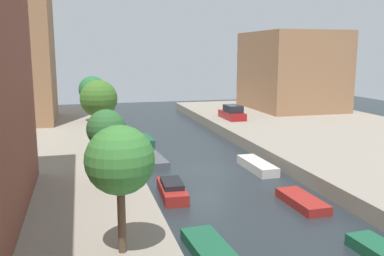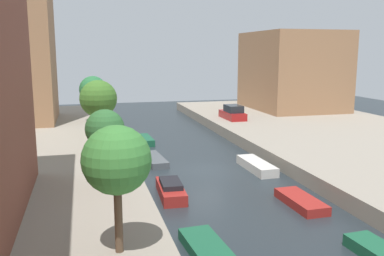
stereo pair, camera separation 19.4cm
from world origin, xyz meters
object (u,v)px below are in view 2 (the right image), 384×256
object	(u,v)px
street_tree_0	(117,161)
moored_boat_left_1	(210,253)
street_tree_3	(95,96)
moored_boat_left_2	(171,190)
moored_boat_left_3	(154,160)
moored_boat_right_2	(301,201)
street_tree_1	(105,130)
street_tree_2	(98,99)
moored_boat_left_4	(143,140)
street_tree_4	(93,90)
low_block_right	(292,71)
parked_car	(233,113)
moored_boat_right_3	(257,166)

from	to	relation	value
street_tree_0	moored_boat_left_1	distance (m)	5.59
street_tree_3	moored_boat_left_2	distance (m)	15.61
moored_boat_left_2	moored_boat_left_3	xyz separation A→B (m)	(0.32, 7.69, -0.16)
moored_boat_right_2	street_tree_1	bearing A→B (deg)	164.61
street_tree_2	moored_boat_left_4	world-z (taller)	street_tree_2
moored_boat_left_4	street_tree_3	bearing A→B (deg)	-178.75
street_tree_4	moored_boat_right_2	distance (m)	27.92
street_tree_0	street_tree_3	size ratio (longest dim) A/B	1.01
low_block_right	parked_car	world-z (taller)	low_block_right
street_tree_3	moored_boat_right_3	bearing A→B (deg)	-45.22
low_block_right	moored_boat_right_2	distance (m)	33.91
moored_boat_left_2	moored_boat_left_4	size ratio (longest dim) A/B	1.10
street_tree_1	moored_boat_left_2	bearing A→B (deg)	7.67
street_tree_2	moored_boat_left_2	world-z (taller)	street_tree_2
street_tree_0	moored_boat_left_2	bearing A→B (deg)	66.19
street_tree_0	parked_car	xyz separation A→B (m)	(14.78, 28.43, -2.82)
street_tree_1	moored_boat_right_2	distance (m)	11.29
street_tree_0	parked_car	bearing A→B (deg)	62.54
low_block_right	street_tree_1	world-z (taller)	low_block_right
street_tree_2	moored_boat_left_4	size ratio (longest dim) A/B	1.46
street_tree_0	moored_boat_left_4	xyz separation A→B (m)	(4.14, 22.97, -4.17)
street_tree_3	moored_boat_left_4	xyz separation A→B (m)	(4.14, 0.09, -4.19)
street_tree_3	parked_car	size ratio (longest dim) A/B	1.10
parked_car	street_tree_1	bearing A→B (deg)	-125.56
parked_car	moored_boat_right_3	distance (m)	16.87
street_tree_2	moored_boat_right_3	distance (m)	12.21
moored_boat_left_1	street_tree_3	bearing A→B (deg)	99.24
street_tree_0	moored_boat_right_2	distance (m)	12.10
moored_boat_left_3	low_block_right	bearing A→B (deg)	41.83
street_tree_3	moored_boat_left_2	bearing A→B (deg)	-76.02
street_tree_2	street_tree_4	size ratio (longest dim) A/B	1.11
parked_car	moored_boat_right_2	xyz separation A→B (m)	(-4.58, -23.48, -1.40)
street_tree_2	parked_car	xyz separation A→B (m)	(14.78, 12.60, -3.32)
moored_boat_left_1	moored_boat_left_2	bearing A→B (deg)	90.07
street_tree_0	moored_boat_left_1	xyz separation A→B (m)	(3.65, 0.44, -4.21)
street_tree_2	street_tree_3	world-z (taller)	street_tree_2
moored_boat_left_3	street_tree_0	bearing A→B (deg)	-103.94
low_block_right	moored_boat_left_2	bearing A→B (deg)	-128.88
moored_boat_right_2	moored_boat_left_3	bearing A→B (deg)	119.59
low_block_right	moored_boat_left_1	size ratio (longest dim) A/B	2.84
street_tree_0	moored_boat_left_3	size ratio (longest dim) A/B	1.11
street_tree_4	low_block_right	bearing A→B (deg)	9.64
parked_car	moored_boat_left_1	bearing A→B (deg)	-111.68
street_tree_0	street_tree_4	xyz separation A→B (m)	(0.00, 30.61, -0.11)
low_block_right	moored_boat_left_3	bearing A→B (deg)	-138.17
street_tree_3	moored_boat_left_3	xyz separation A→B (m)	(3.96, -6.93, -4.25)
street_tree_2	moored_boat_right_2	xyz separation A→B (m)	(10.20, -10.88, -4.72)
street_tree_0	moored_boat_left_1	bearing A→B (deg)	6.92
street_tree_3	street_tree_1	bearing A→B (deg)	-90.00
parked_car	moored_boat_left_3	bearing A→B (deg)	-130.91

